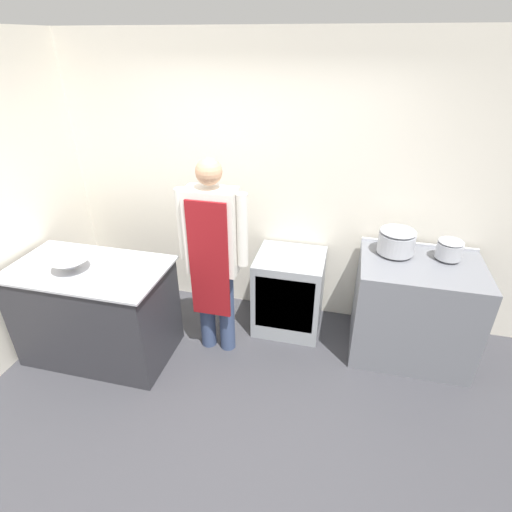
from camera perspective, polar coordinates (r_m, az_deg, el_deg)
ground_plane at (r=3.34m, az=-5.36°, el=-22.61°), size 14.00×14.00×0.00m
wall_back at (r=3.90m, az=1.55°, el=9.95°), size 8.00×0.05×2.70m
wall_left at (r=4.26m, az=-28.80°, el=8.05°), size 0.05×8.00×2.70m
prep_counter at (r=3.88m, az=-21.75°, el=-7.34°), size 1.33×0.76×0.90m
stove at (r=3.87m, az=21.52°, el=-7.06°), size 1.02×0.75×0.95m
fridge_unit at (r=3.97m, az=4.73°, el=-5.15°), size 0.64×0.59×0.80m
person_cook at (r=3.38m, az=-6.16°, el=0.74°), size 0.60×0.24×1.81m
mixing_bowl at (r=3.64m, az=-25.01°, el=-1.12°), size 0.32×0.32×0.11m
plastic_tub at (r=3.41m, az=-21.11°, el=-2.70°), size 0.12×0.12×0.06m
stock_pot at (r=3.66m, az=19.45°, el=2.14°), size 0.31×0.31×0.23m
sauce_pot at (r=3.75m, az=25.93°, el=0.96°), size 0.21×0.21×0.17m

